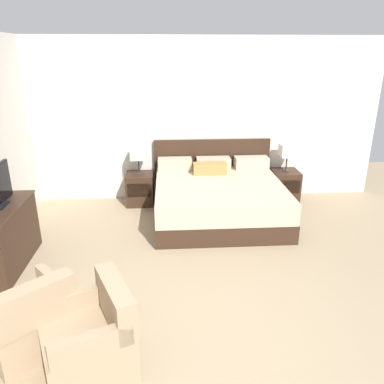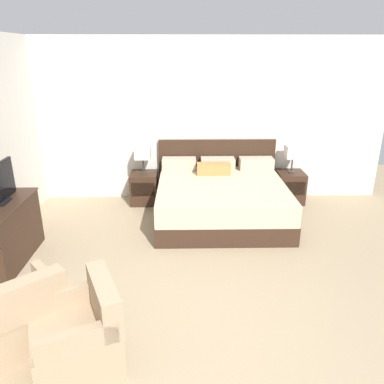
% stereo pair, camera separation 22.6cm
% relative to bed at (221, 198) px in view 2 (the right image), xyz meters
% --- Properties ---
extents(ground_plane, '(11.95, 11.95, 0.00)m').
position_rel_bed_xyz_m(ground_plane, '(-0.37, -3.02, -0.33)').
color(ground_plane, '#998466').
extents(wall_back, '(6.65, 0.06, 2.78)m').
position_rel_bed_xyz_m(wall_back, '(-0.37, 0.99, 1.06)').
color(wall_back, beige).
rests_on(wall_back, ground).
extents(bed, '(2.06, 1.95, 1.08)m').
position_rel_bed_xyz_m(bed, '(0.00, 0.00, 0.00)').
color(bed, '#332116').
rests_on(bed, ground).
extents(nightstand_left, '(0.46, 0.47, 0.55)m').
position_rel_bed_xyz_m(nightstand_left, '(-1.29, 0.66, -0.06)').
color(nightstand_left, '#332116').
rests_on(nightstand_left, ground).
extents(nightstand_right, '(0.46, 0.47, 0.55)m').
position_rel_bed_xyz_m(nightstand_right, '(1.29, 0.66, -0.06)').
color(nightstand_right, '#332116').
rests_on(nightstand_right, ground).
extents(table_lamp_left, '(0.26, 0.26, 0.48)m').
position_rel_bed_xyz_m(table_lamp_left, '(-1.29, 0.67, 0.58)').
color(table_lamp_left, '#332D28').
rests_on(table_lamp_left, nightstand_left).
extents(table_lamp_right, '(0.26, 0.26, 0.48)m').
position_rel_bed_xyz_m(table_lamp_right, '(1.29, 0.67, 0.58)').
color(table_lamp_right, '#332D28').
rests_on(table_lamp_right, nightstand_right).
extents(dresser, '(0.50, 1.21, 0.78)m').
position_rel_bed_xyz_m(dresser, '(-2.83, -1.30, 0.07)').
color(dresser, '#332116').
rests_on(dresser, ground).
extents(armchair_by_window, '(0.97, 0.97, 0.76)m').
position_rel_bed_xyz_m(armchair_by_window, '(-2.05, -2.74, -0.04)').
color(armchair_by_window, '#9E8466').
rests_on(armchair_by_window, ground).
extents(armchair_companion, '(0.90, 0.90, 0.76)m').
position_rel_bed_xyz_m(armchair_companion, '(-1.45, -3.00, -0.04)').
color(armchair_companion, '#9E8466').
rests_on(armchair_companion, ground).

